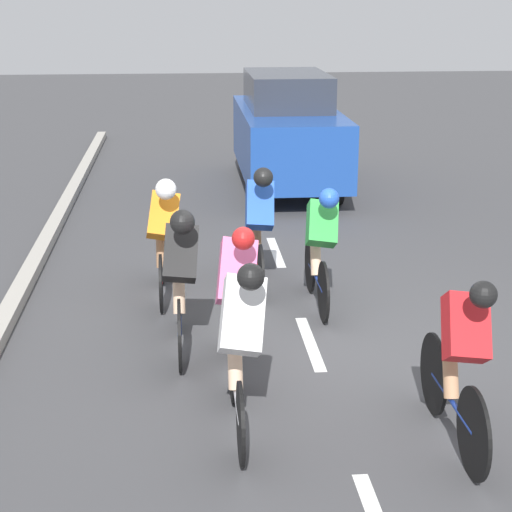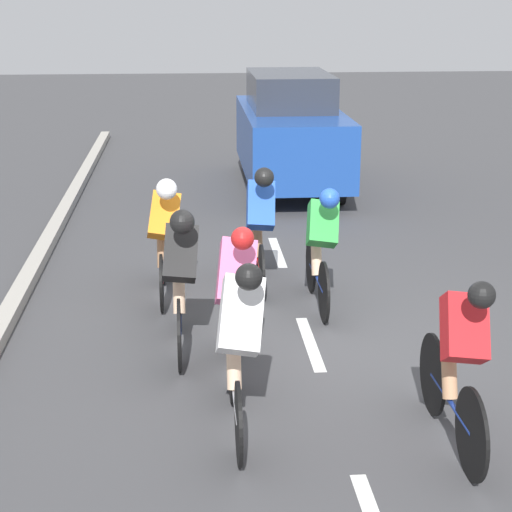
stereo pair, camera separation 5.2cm
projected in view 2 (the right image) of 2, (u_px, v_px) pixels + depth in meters
name	position (u px, v px, depth m)	size (l,w,h in m)	color
ground_plane	(309.00, 339.00, 8.85)	(60.00, 60.00, 0.00)	#424244
lane_stripe_mid	(310.00, 343.00, 8.74)	(0.12, 1.40, 0.01)	white
lane_stripe_far	(277.00, 252.00, 11.79)	(0.12, 1.40, 0.01)	white
cyclist_white	(239.00, 342.00, 6.73)	(0.41, 1.70, 1.53)	black
cyclist_black	(180.00, 276.00, 8.30)	(0.37, 1.70, 1.52)	black
cyclist_green	(321.00, 244.00, 9.50)	(0.39, 1.66, 1.44)	black
cyclist_pink	(235.00, 299.00, 7.72)	(0.40, 1.66, 1.53)	black
cyclist_blue	(260.00, 223.00, 10.17)	(0.36, 1.63, 1.52)	black
cyclist_red	(459.00, 359.00, 6.55)	(0.38, 1.73, 1.46)	black
cyclist_orange	(164.00, 234.00, 9.78)	(0.40, 1.63, 1.48)	black
support_car	(290.00, 131.00, 15.37)	(1.70, 4.26, 2.05)	black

